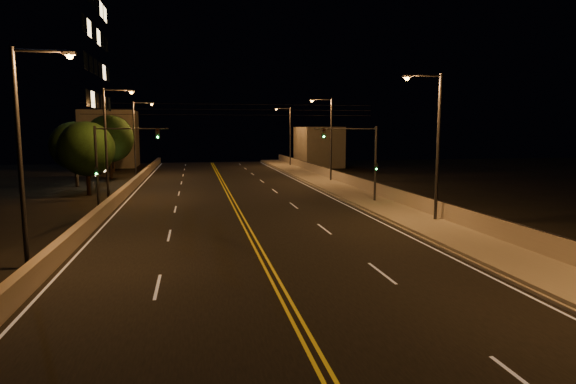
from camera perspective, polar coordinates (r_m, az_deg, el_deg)
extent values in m
cube|color=black|center=(28.48, -4.74, -4.56)|extent=(18.00, 120.00, 0.02)
cube|color=gray|center=(31.47, 15.23, -3.38)|extent=(3.60, 120.00, 0.30)
cube|color=gray|center=(30.71, 12.09, -3.69)|extent=(0.14, 120.00, 0.15)
cube|color=#9F9284|center=(32.12, 17.92, -2.09)|extent=(0.30, 120.00, 1.00)
cube|color=#9F9284|center=(28.88, -23.05, -4.04)|extent=(0.45, 120.00, 0.94)
cube|color=slate|center=(77.43, 3.60, 5.38)|extent=(6.00, 10.00, 6.25)
cube|color=slate|center=(81.14, -20.35, 5.93)|extent=(8.00, 8.00, 8.81)
cylinder|color=black|center=(32.04, 17.95, -1.15)|extent=(0.06, 120.00, 0.06)
cube|color=silver|center=(28.86, -22.03, -4.90)|extent=(0.12, 116.00, 0.00)
cube|color=silver|center=(30.60, 11.52, -3.82)|extent=(0.12, 116.00, 0.00)
cube|color=gold|center=(28.46, -5.04, -4.54)|extent=(0.12, 116.00, 0.00)
cube|color=gold|center=(28.49, -4.44, -4.52)|extent=(0.12, 116.00, 0.00)
cube|color=silver|center=(19.19, -15.22, -10.74)|extent=(0.12, 3.00, 0.00)
cube|color=silver|center=(27.87, -13.90, -5.00)|extent=(0.12, 3.00, 0.00)
cube|color=silver|center=(36.70, -13.22, -2.00)|extent=(0.12, 3.00, 0.00)
cube|color=silver|center=(45.60, -12.80, -0.16)|extent=(0.12, 3.00, 0.00)
cube|color=silver|center=(54.53, -12.53, 1.07)|extent=(0.12, 3.00, 0.00)
cube|color=silver|center=(63.48, -12.33, 1.96)|extent=(0.12, 3.00, 0.00)
cube|color=silver|center=(72.45, -12.18, 2.63)|extent=(0.12, 3.00, 0.00)
cube|color=silver|center=(81.42, -12.06, 3.15)|extent=(0.12, 3.00, 0.00)
cube|color=silver|center=(20.54, 11.06, -9.39)|extent=(0.12, 3.00, 0.00)
cube|color=silver|center=(28.82, 4.33, -4.38)|extent=(0.12, 3.00, 0.00)
cube|color=silver|center=(37.43, 0.69, -1.61)|extent=(0.12, 3.00, 0.00)
cube|color=silver|center=(46.19, -1.58, 0.12)|extent=(0.12, 3.00, 0.00)
cube|color=silver|center=(55.03, -3.12, 1.30)|extent=(0.12, 3.00, 0.00)
cube|color=silver|center=(63.91, -4.23, 2.15)|extent=(0.12, 3.00, 0.00)
cube|color=silver|center=(72.82, -5.07, 2.79)|extent=(0.12, 3.00, 0.00)
cube|color=silver|center=(81.75, -5.73, 3.29)|extent=(0.12, 3.00, 0.00)
cylinder|color=#2D2D33|center=(31.23, 17.34, 4.76)|extent=(0.20, 0.20, 9.27)
cylinder|color=#2D2D33|center=(30.87, 15.83, 13.13)|extent=(2.20, 0.12, 0.12)
cube|color=#2D2D33|center=(30.39, 13.92, 13.15)|extent=(0.50, 0.25, 0.14)
sphere|color=#FF9E2D|center=(30.38, 13.92, 12.96)|extent=(0.28, 0.28, 0.28)
cylinder|color=#2D2D33|center=(53.32, 5.13, 6.05)|extent=(0.20, 0.20, 9.27)
cylinder|color=#2D2D33|center=(53.10, 4.03, 10.90)|extent=(2.20, 0.12, 0.12)
cube|color=#2D2D33|center=(52.82, 2.86, 10.85)|extent=(0.50, 0.25, 0.14)
sphere|color=#FF9E2D|center=(52.82, 2.86, 10.74)|extent=(0.28, 0.28, 0.28)
cylinder|color=#2D2D33|center=(75.67, 0.27, 6.49)|extent=(0.20, 0.20, 9.27)
cylinder|color=#2D2D33|center=(75.52, -0.56, 9.89)|extent=(2.20, 0.12, 0.12)
cube|color=#2D2D33|center=(75.33, -1.40, 9.85)|extent=(0.50, 0.25, 0.14)
sphere|color=#FF9E2D|center=(75.32, -1.40, 9.77)|extent=(0.28, 0.28, 0.28)
cylinder|color=#2D2D33|center=(23.12, -29.19, 3.31)|extent=(0.20, 0.20, 9.27)
cylinder|color=#2D2D33|center=(22.99, -27.23, 14.64)|extent=(2.20, 0.12, 0.12)
cube|color=#2D2D33|center=(22.71, -24.47, 14.72)|extent=(0.50, 0.25, 0.14)
sphere|color=#FF9E2D|center=(22.70, -24.45, 14.47)|extent=(0.28, 0.28, 0.28)
cylinder|color=#2D2D33|center=(42.87, -20.77, 5.26)|extent=(0.20, 0.20, 9.27)
cylinder|color=#2D2D33|center=(42.80, -19.57, 11.32)|extent=(2.20, 0.12, 0.12)
cube|color=#2D2D33|center=(42.65, -18.08, 11.31)|extent=(0.50, 0.25, 0.14)
sphere|color=#FF9E2D|center=(42.64, -18.07, 11.17)|extent=(0.28, 0.28, 0.28)
cylinder|color=#2D2D33|center=(62.47, -17.73, 5.93)|extent=(0.20, 0.20, 9.27)
cylinder|color=#2D2D33|center=(62.42, -16.88, 10.09)|extent=(2.20, 0.12, 0.12)
cube|color=#2D2D33|center=(62.32, -15.85, 10.06)|extent=(0.50, 0.25, 0.14)
sphere|color=#FF9E2D|center=(62.31, -15.85, 9.97)|extent=(0.28, 0.28, 0.28)
cylinder|color=#2D2D33|center=(38.57, 10.32, 3.11)|extent=(0.18, 0.18, 6.16)
cylinder|color=#2D2D33|center=(37.62, 6.84, 7.46)|extent=(5.00, 0.10, 0.10)
cube|color=black|center=(37.13, 4.24, 6.96)|extent=(0.28, 0.18, 0.80)
sphere|color=#19FF4C|center=(37.02, 4.28, 6.57)|extent=(0.14, 0.14, 0.14)
cube|color=black|center=(38.43, 10.40, 2.97)|extent=(0.22, 0.14, 0.55)
cylinder|color=#2D2D33|center=(36.57, -21.71, 2.47)|extent=(0.18, 0.18, 6.16)
cylinder|color=#2D2D33|center=(36.08, -18.00, 7.16)|extent=(5.00, 0.10, 0.10)
cube|color=black|center=(35.91, -15.19, 6.70)|extent=(0.28, 0.18, 0.80)
sphere|color=#19FF4C|center=(35.81, -15.19, 6.30)|extent=(0.14, 0.14, 0.14)
cube|color=black|center=(36.43, -21.75, 2.32)|extent=(0.22, 0.14, 0.55)
cylinder|color=black|center=(37.33, -6.48, 9.06)|extent=(22.00, 0.03, 0.03)
cylinder|color=black|center=(37.34, -6.49, 9.68)|extent=(22.00, 0.03, 0.03)
cylinder|color=black|center=(37.36, -6.50, 10.29)|extent=(22.00, 0.03, 0.03)
cylinder|color=black|center=(47.04, -22.57, 1.07)|extent=(0.36, 0.36, 2.32)
sphere|color=black|center=(46.83, -22.76, 4.75)|extent=(4.89, 4.89, 4.89)
cylinder|color=black|center=(54.14, -23.76, 1.79)|extent=(0.36, 0.36, 2.34)
sphere|color=black|center=(53.96, -23.93, 5.02)|extent=(4.94, 4.94, 4.94)
cylinder|color=black|center=(61.49, -20.27, 2.72)|extent=(0.36, 0.36, 2.66)
sphere|color=black|center=(61.33, -20.41, 5.95)|extent=(5.61, 5.61, 5.61)
cylinder|color=black|center=(70.53, -20.03, 3.30)|extent=(0.36, 0.36, 2.72)
sphere|color=black|center=(70.39, -20.16, 6.19)|extent=(5.74, 5.74, 5.74)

